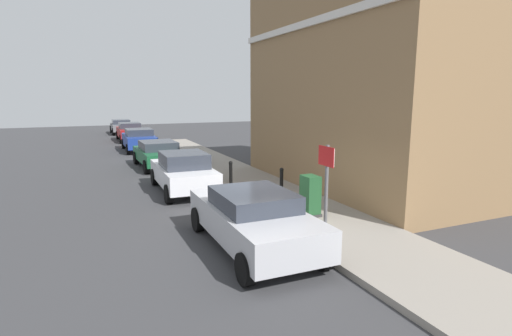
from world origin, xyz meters
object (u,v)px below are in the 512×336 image
(car_silver, at_px, (253,218))
(car_white, at_px, (183,172))
(bollard_near_cabinet, at_px, (281,182))
(car_green, at_px, (158,153))
(utility_cabinet, at_px, (310,197))
(street_sign, at_px, (326,180))
(bollard_far_kerb, at_px, (231,174))
(car_grey, at_px, (121,126))
(car_blue, at_px, (139,139))
(car_red, at_px, (130,131))

(car_silver, distance_m, car_white, 6.12)
(car_silver, height_order, bollard_near_cabinet, car_silver)
(car_green, xyz_separation_m, bollard_near_cabinet, (2.51, -8.30, 0.01))
(utility_cabinet, distance_m, street_sign, 2.46)
(car_silver, distance_m, bollard_near_cabinet, 4.05)
(car_silver, height_order, bollard_far_kerb, car_silver)
(bollard_near_cabinet, xyz_separation_m, bollard_far_kerb, (-1.06, 1.94, 0.00))
(bollard_near_cabinet, distance_m, street_sign, 4.27)
(street_sign, bearing_deg, car_green, 97.09)
(bollard_near_cabinet, bearing_deg, car_white, 131.98)
(car_white, bearing_deg, car_grey, 0.65)
(car_blue, height_order, car_grey, car_blue)
(car_red, bearing_deg, car_silver, -179.36)
(car_white, distance_m, utility_cabinet, 5.43)
(bollard_far_kerb, bearing_deg, utility_cabinet, -76.23)
(utility_cabinet, bearing_deg, car_green, 103.18)
(utility_cabinet, distance_m, bollard_far_kerb, 4.03)
(car_grey, bearing_deg, utility_cabinet, -174.69)
(utility_cabinet, bearing_deg, car_grey, 94.74)
(bollard_far_kerb, bearing_deg, bollard_near_cabinet, -61.41)
(car_red, xyz_separation_m, utility_cabinet, (2.34, -22.68, -0.05))
(car_green, bearing_deg, car_silver, 178.84)
(bollard_far_kerb, relative_size, street_sign, 0.45)
(car_green, distance_m, utility_cabinet, 10.55)
(utility_cabinet, bearing_deg, bollard_near_cabinet, 87.09)
(car_green, relative_size, utility_cabinet, 3.55)
(car_green, relative_size, bollard_far_kerb, 3.92)
(street_sign, bearing_deg, car_blue, 94.85)
(car_blue, bearing_deg, bollard_far_kerb, -172.68)
(car_grey, height_order, utility_cabinet, utility_cabinet)
(car_blue, distance_m, utility_cabinet, 16.88)
(car_grey, bearing_deg, bollard_far_kerb, -176.14)
(car_grey, bearing_deg, car_blue, -179.73)
(car_silver, bearing_deg, car_white, 1.57)
(car_grey, xyz_separation_m, bollard_near_cabinet, (2.50, -26.95, 0.02))
(car_white, height_order, car_green, car_white)
(utility_cabinet, height_order, bollard_near_cabinet, utility_cabinet)
(street_sign, bearing_deg, car_red, 93.41)
(utility_cabinet, bearing_deg, car_red, 95.90)
(car_white, bearing_deg, bollard_near_cabinet, -137.19)
(car_green, height_order, car_blue, car_blue)
(car_blue, relative_size, street_sign, 1.79)
(car_red, distance_m, car_grey, 6.24)
(street_sign, bearing_deg, bollard_far_kerb, 90.86)
(car_silver, bearing_deg, bollard_far_kerb, -14.55)
(car_red, bearing_deg, utility_cabinet, -173.53)
(car_white, bearing_deg, utility_cabinet, -152.05)
(car_green, distance_m, bollard_far_kerb, 6.52)
(car_silver, xyz_separation_m, car_green, (-0.09, 11.56, -0.04))
(car_blue, distance_m, bollard_near_cabinet, 14.95)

